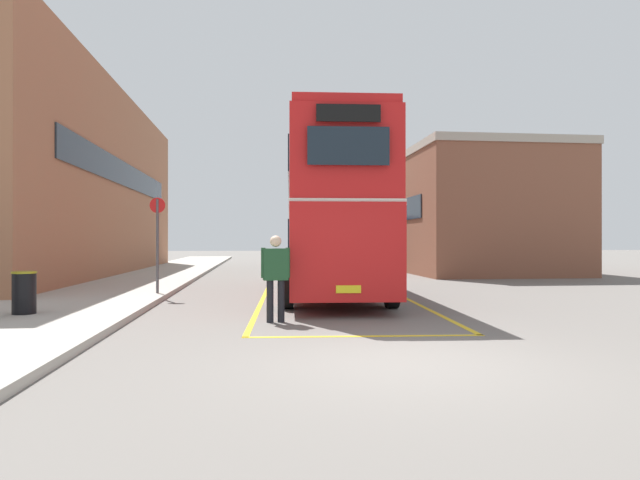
% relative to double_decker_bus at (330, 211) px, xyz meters
% --- Properties ---
extents(ground_plane, '(135.60, 135.60, 0.00)m').
position_rel_double_decker_bus_xyz_m(ground_plane, '(-0.20, 5.43, -2.51)').
color(ground_plane, '#66605B').
extents(sidewalk_left, '(4.00, 57.60, 0.14)m').
position_rel_double_decker_bus_xyz_m(sidewalk_left, '(-6.70, 7.83, -2.44)').
color(sidewalk_left, '#A39E93').
rests_on(sidewalk_left, ground).
extents(brick_building_left, '(5.72, 23.59, 8.55)m').
position_rel_double_decker_bus_xyz_m(brick_building_left, '(-11.13, 10.21, 1.76)').
color(brick_building_left, '#9E6647').
rests_on(brick_building_left, ground).
extents(depot_building_right, '(7.57, 17.08, 6.23)m').
position_rel_double_decker_bus_xyz_m(depot_building_right, '(9.02, 14.58, 0.61)').
color(depot_building_right, brown).
rests_on(depot_building_right, ground).
extents(double_decker_bus, '(3.20, 10.08, 4.75)m').
position_rel_double_decker_bus_xyz_m(double_decker_bus, '(0.00, 0.00, 0.00)').
color(double_decker_bus, black).
rests_on(double_decker_bus, ground).
extents(single_deck_bus, '(2.92, 8.51, 3.02)m').
position_rel_double_decker_bus_xyz_m(single_deck_bus, '(3.51, 17.68, -0.87)').
color(single_deck_bus, black).
rests_on(single_deck_bus, ground).
extents(pedestrian_boarding, '(0.58, 0.26, 1.74)m').
position_rel_double_decker_bus_xyz_m(pedestrian_boarding, '(-1.79, -5.17, -1.50)').
color(pedestrian_boarding, black).
rests_on(pedestrian_boarding, ground).
extents(litter_bin, '(0.48, 0.48, 0.87)m').
position_rel_double_decker_bus_xyz_m(litter_bin, '(-6.89, -4.37, -1.94)').
color(litter_bin, black).
rests_on(litter_bin, sidewalk_left).
extents(bus_stop_sign, '(0.44, 0.08, 2.73)m').
position_rel_double_decker_bus_xyz_m(bus_stop_sign, '(-5.00, -0.14, -0.73)').
color(bus_stop_sign, '#4C4C51').
rests_on(bus_stop_sign, sidewalk_left).
extents(bay_marking_yellow, '(4.82, 12.19, 0.01)m').
position_rel_double_decker_bus_xyz_m(bay_marking_yellow, '(-0.05, -1.88, -2.51)').
color(bay_marking_yellow, gold).
rests_on(bay_marking_yellow, ground).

